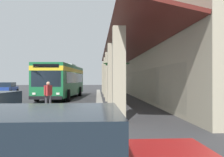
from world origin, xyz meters
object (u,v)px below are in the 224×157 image
object	(u,v)px
pedestrian	(48,94)
transit_bus	(62,79)
parked_sedan_blue	(6,88)
potted_palm	(116,93)

from	to	relation	value
pedestrian	transit_bus	bearing A→B (deg)	-177.36
transit_bus	parked_sedan_blue	world-z (taller)	transit_bus
parked_sedan_blue	pedestrian	distance (m)	16.81
pedestrian	parked_sedan_blue	bearing A→B (deg)	-152.65
transit_bus	potted_palm	distance (m)	8.20
parked_sedan_blue	pedestrian	xyz separation A→B (m)	(14.93, 7.72, 0.19)
parked_sedan_blue	pedestrian	world-z (taller)	pedestrian
parked_sedan_blue	potted_palm	distance (m)	17.31
parked_sedan_blue	potted_palm	xyz separation A→B (m)	(12.50, 11.97, 0.12)
transit_bus	parked_sedan_blue	bearing A→B (deg)	-128.60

